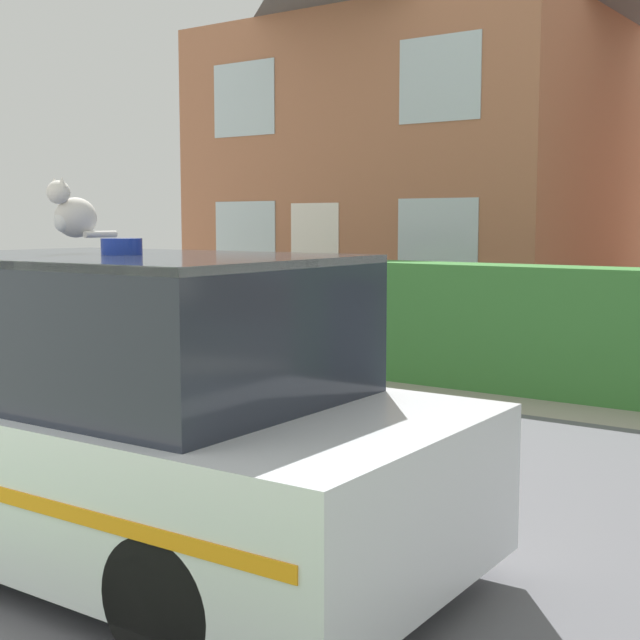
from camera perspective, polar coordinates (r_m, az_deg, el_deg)
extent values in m
cube|color=#5B5B60|center=(6.43, -5.19, -9.79)|extent=(28.00, 6.00, 0.01)
cube|color=#3D7F38|center=(9.63, 12.20, -0.50)|extent=(10.16, 0.65, 1.33)
cylinder|color=black|center=(6.61, -17.03, -7.01)|extent=(0.57, 0.21, 0.56)
cylinder|color=black|center=(4.90, 3.13, -11.43)|extent=(0.57, 0.21, 0.56)
cylinder|color=black|center=(3.76, -9.62, -17.19)|extent=(0.57, 0.21, 0.56)
cube|color=silver|center=(5.09, -14.48, -8.14)|extent=(4.31, 1.84, 0.73)
cube|color=#232833|center=(4.75, -12.46, -0.22)|extent=(2.30, 1.62, 0.72)
cube|color=silver|center=(4.73, -12.56, 3.87)|extent=(2.30, 1.62, 0.04)
cube|color=orange|center=(5.67, -7.86, -5.94)|extent=(4.05, 0.11, 0.07)
cylinder|color=#1933A5|center=(4.73, -12.58, 4.62)|extent=(0.21, 0.21, 0.08)
ellipsoid|color=silver|center=(4.99, -15.36, 6.34)|extent=(0.18, 0.25, 0.22)
ellipsoid|color=white|center=(4.93, -16.23, 6.13)|extent=(0.10, 0.07, 0.12)
sphere|color=silver|center=(4.93, -16.40, 7.85)|extent=(0.12, 0.12, 0.12)
cone|color=silver|center=(4.96, -16.65, 8.45)|extent=(0.05, 0.05, 0.05)
cone|color=silver|center=(4.90, -16.18, 8.49)|extent=(0.05, 0.05, 0.05)
cylinder|color=silver|center=(4.97, -13.87, 5.35)|extent=(0.04, 0.20, 0.04)
cylinder|color=black|center=(11.32, -19.68, -1.42)|extent=(0.65, 0.21, 0.64)
cube|color=#A86B4C|center=(17.85, 6.95, 9.13)|extent=(7.13, 6.49, 5.35)
cube|color=white|center=(15.31, -0.35, 3.57)|extent=(1.00, 0.02, 2.10)
cube|color=silver|center=(16.26, -4.82, 5.29)|extent=(1.40, 0.02, 1.30)
cube|color=silver|center=(14.03, 7.50, 5.09)|extent=(1.40, 0.02, 1.30)
cube|color=silver|center=(16.40, -4.90, 13.91)|extent=(1.40, 0.02, 1.30)
cube|color=silver|center=(14.19, 7.64, 15.07)|extent=(1.40, 0.02, 1.30)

